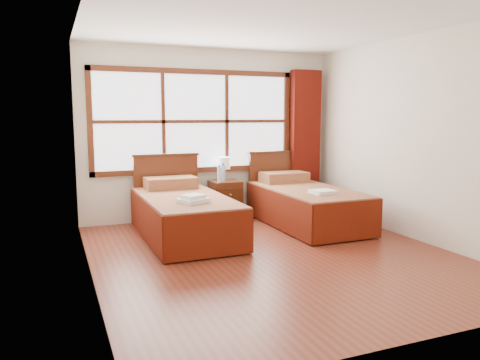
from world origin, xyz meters
name	(u,v)px	position (x,y,z in m)	size (l,w,h in m)	color
floor	(274,255)	(0.00, 0.00, 0.00)	(4.50, 4.50, 0.00)	maroon
ceiling	(276,21)	(0.00, 0.00, 2.60)	(4.50, 4.50, 0.00)	white
wall_back	(211,134)	(0.00, 2.25, 1.30)	(4.00, 4.00, 0.00)	silver
wall_left	(86,146)	(-2.00, 0.00, 1.30)	(4.50, 4.50, 0.00)	silver
wall_right	(416,138)	(2.00, 0.00, 1.30)	(4.50, 4.50, 0.00)	silver
window	(196,121)	(-0.25, 2.21, 1.50)	(3.16, 0.06, 1.56)	white
curtain	(305,141)	(1.60, 2.11, 1.17)	(0.50, 0.16, 2.30)	#571008
bed_left	(183,213)	(-0.74, 1.20, 0.31)	(1.06, 2.08, 1.03)	#3E1E0C
bed_right	(305,204)	(1.09, 1.20, 0.31)	(1.05, 2.07, 1.02)	#3E1E0C
nightstand	(225,200)	(0.15, 1.99, 0.30)	(0.45, 0.44, 0.59)	#502311
towels_left	(193,199)	(-0.76, 0.67, 0.59)	(0.40, 0.38, 0.09)	white
towels_right	(323,192)	(1.06, 0.67, 0.57)	(0.32, 0.29, 0.05)	white
lamp	(224,164)	(0.16, 2.08, 0.85)	(0.19, 0.19, 0.36)	#BE913D
bottle_near	(219,174)	(0.01, 1.89, 0.71)	(0.07, 0.07, 0.26)	silver
bottle_far	(223,173)	(0.11, 1.99, 0.72)	(0.07, 0.07, 0.28)	silver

